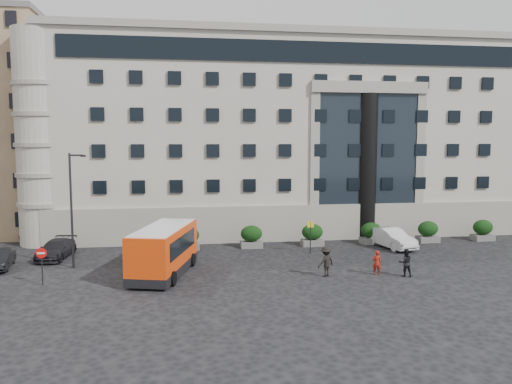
{
  "coord_description": "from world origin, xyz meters",
  "views": [
    {
      "loc": [
        -4.34,
        -32.56,
        8.85
      ],
      "look_at": [
        1.07,
        4.27,
        5.0
      ],
      "focal_mm": 35.0,
      "sensor_mm": 36.0,
      "label": 1
    }
  ],
  "objects_px": {
    "hedge_e": "(428,231)",
    "hedge_f": "(483,230)",
    "bus_stop_sign": "(310,232)",
    "hedge_b": "(251,236)",
    "pedestrian_a": "(377,263)",
    "parked_car_c": "(56,249)",
    "pedestrian_b": "(405,263)",
    "hedge_c": "(312,235)",
    "no_entry_sign": "(41,259)",
    "street_lamp": "(72,206)",
    "hedge_a": "(188,238)",
    "parked_car_b": "(0,259)",
    "red_truck": "(43,221)",
    "hedge_d": "(371,233)",
    "parked_car_d": "(42,231)",
    "white_taxi": "(391,238)",
    "pedestrian_c": "(326,262)",
    "minibus": "(164,249)"
  },
  "relations": [
    {
      "from": "hedge_a",
      "to": "hedge_f",
      "type": "distance_m",
      "value": 26.0
    },
    {
      "from": "red_truck",
      "to": "bus_stop_sign",
      "type": "bearing_deg",
      "value": -34.45
    },
    {
      "from": "bus_stop_sign",
      "to": "pedestrian_c",
      "type": "xyz_separation_m",
      "value": [
        -0.69,
        -6.7,
        -0.74
      ]
    },
    {
      "from": "hedge_a",
      "to": "street_lamp",
      "type": "bearing_deg",
      "value": -148.84
    },
    {
      "from": "street_lamp",
      "to": "parked_car_c",
      "type": "relative_size",
      "value": 1.68
    },
    {
      "from": "street_lamp",
      "to": "red_truck",
      "type": "height_order",
      "value": "street_lamp"
    },
    {
      "from": "hedge_c",
      "to": "pedestrian_b",
      "type": "bearing_deg",
      "value": -70.84
    },
    {
      "from": "bus_stop_sign",
      "to": "white_taxi",
      "type": "relative_size",
      "value": 0.51
    },
    {
      "from": "street_lamp",
      "to": "parked_car_d",
      "type": "bearing_deg",
      "value": 114.86
    },
    {
      "from": "bus_stop_sign",
      "to": "hedge_b",
      "type": "bearing_deg",
      "value": 146.93
    },
    {
      "from": "hedge_b",
      "to": "pedestrian_c",
      "type": "height_order",
      "value": "pedestrian_c"
    },
    {
      "from": "hedge_d",
      "to": "minibus",
      "type": "relative_size",
      "value": 0.23
    },
    {
      "from": "parked_car_b",
      "to": "white_taxi",
      "type": "xyz_separation_m",
      "value": [
        29.65,
        2.48,
        0.15
      ]
    },
    {
      "from": "hedge_d",
      "to": "pedestrian_b",
      "type": "bearing_deg",
      "value": -99.14
    },
    {
      "from": "hedge_f",
      "to": "hedge_b",
      "type": "bearing_deg",
      "value": 180.0
    },
    {
      "from": "street_lamp",
      "to": "pedestrian_a",
      "type": "relative_size",
      "value": 4.88
    },
    {
      "from": "street_lamp",
      "to": "white_taxi",
      "type": "height_order",
      "value": "street_lamp"
    },
    {
      "from": "parked_car_c",
      "to": "pedestrian_b",
      "type": "distance_m",
      "value": 25.36
    },
    {
      "from": "hedge_f",
      "to": "bus_stop_sign",
      "type": "relative_size",
      "value": 0.73
    },
    {
      "from": "pedestrian_b",
      "to": "hedge_c",
      "type": "bearing_deg",
      "value": -64.82
    },
    {
      "from": "hedge_d",
      "to": "parked_car_c",
      "type": "relative_size",
      "value": 0.39
    },
    {
      "from": "red_truck",
      "to": "parked_car_b",
      "type": "xyz_separation_m",
      "value": [
        0.03,
        -11.1,
        -0.91
      ]
    },
    {
      "from": "hedge_c",
      "to": "pedestrian_a",
      "type": "distance_m",
      "value": 9.79
    },
    {
      "from": "hedge_a",
      "to": "bus_stop_sign",
      "type": "height_order",
      "value": "bus_stop_sign"
    },
    {
      "from": "parked_car_c",
      "to": "hedge_e",
      "type": "bearing_deg",
      "value": 9.77
    },
    {
      "from": "white_taxi",
      "to": "street_lamp",
      "type": "bearing_deg",
      "value": 173.09
    },
    {
      "from": "hedge_d",
      "to": "white_taxi",
      "type": "xyz_separation_m",
      "value": [
        1.05,
        -1.76,
        -0.11
      ]
    },
    {
      "from": "bus_stop_sign",
      "to": "pedestrian_a",
      "type": "relative_size",
      "value": 1.54
    },
    {
      "from": "parked_car_c",
      "to": "hedge_f",
      "type": "bearing_deg",
      "value": 9.33
    },
    {
      "from": "bus_stop_sign",
      "to": "parked_car_d",
      "type": "xyz_separation_m",
      "value": [
        -22.5,
        8.92,
        -0.98
      ]
    },
    {
      "from": "hedge_a",
      "to": "red_truck",
      "type": "height_order",
      "value": "red_truck"
    },
    {
      "from": "hedge_c",
      "to": "no_entry_sign",
      "type": "relative_size",
      "value": 0.79
    },
    {
      "from": "hedge_b",
      "to": "no_entry_sign",
      "type": "height_order",
      "value": "no_entry_sign"
    },
    {
      "from": "hedge_d",
      "to": "parked_car_d",
      "type": "relative_size",
      "value": 0.34
    },
    {
      "from": "hedge_b",
      "to": "red_truck",
      "type": "height_order",
      "value": "red_truck"
    },
    {
      "from": "pedestrian_a",
      "to": "pedestrian_b",
      "type": "xyz_separation_m",
      "value": [
        1.71,
        -0.61,
        0.09
      ]
    },
    {
      "from": "hedge_b",
      "to": "pedestrian_a",
      "type": "height_order",
      "value": "hedge_b"
    },
    {
      "from": "hedge_e",
      "to": "red_truck",
      "type": "relative_size",
      "value": 0.3
    },
    {
      "from": "hedge_e",
      "to": "hedge_d",
      "type": "bearing_deg",
      "value": 180.0
    },
    {
      "from": "hedge_e",
      "to": "hedge_f",
      "type": "xyz_separation_m",
      "value": [
        5.2,
        0.0,
        0.0
      ]
    },
    {
      "from": "parked_car_c",
      "to": "street_lamp",
      "type": "bearing_deg",
      "value": -51.65
    },
    {
      "from": "parked_car_c",
      "to": "pedestrian_b",
      "type": "bearing_deg",
      "value": -13.1
    },
    {
      "from": "hedge_a",
      "to": "parked_car_b",
      "type": "relative_size",
      "value": 0.46
    },
    {
      "from": "hedge_c",
      "to": "hedge_e",
      "type": "relative_size",
      "value": 1.0
    },
    {
      "from": "hedge_a",
      "to": "red_truck",
      "type": "bearing_deg",
      "value": 152.2
    },
    {
      "from": "hedge_e",
      "to": "parked_car_b",
      "type": "distance_m",
      "value": 34.07
    },
    {
      "from": "red_truck",
      "to": "parked_car_c",
      "type": "distance_m",
      "value": 9.08
    },
    {
      "from": "bus_stop_sign",
      "to": "white_taxi",
      "type": "distance_m",
      "value": 7.29
    },
    {
      "from": "parked_car_c",
      "to": "pedestrian_a",
      "type": "distance_m",
      "value": 23.54
    },
    {
      "from": "hedge_a",
      "to": "pedestrian_a",
      "type": "xyz_separation_m",
      "value": [
        12.24,
        -9.62,
        -0.11
      ]
    }
  ]
}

